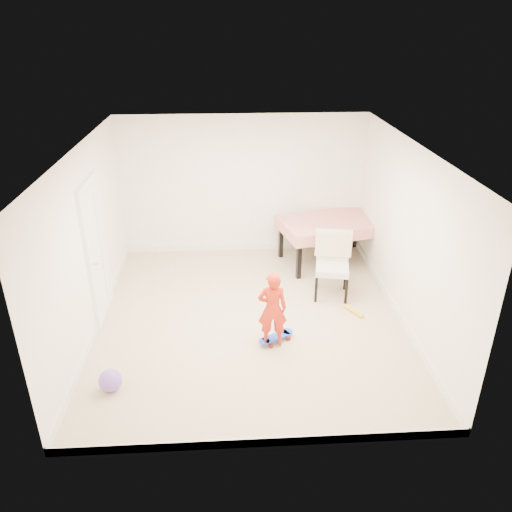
{
  "coord_description": "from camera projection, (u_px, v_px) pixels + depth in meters",
  "views": [
    {
      "loc": [
        -0.3,
        -6.37,
        4.12
      ],
      "look_at": [
        0.1,
        0.2,
        0.95
      ],
      "focal_mm": 35.0,
      "sensor_mm": 36.0,
      "label": 1
    }
  ],
  "objects": [
    {
      "name": "baseboard_front",
      "position": [
        262.0,
        442.0,
        5.27
      ],
      "size": [
        4.5,
        0.02,
        0.12
      ],
      "primitive_type": "cube",
      "color": "white",
      "rests_on": "ground"
    },
    {
      "name": "dining_table",
      "position": [
        329.0,
        241.0,
        9.12
      ],
      "size": [
        1.96,
        1.48,
        0.82
      ],
      "primitive_type": null,
      "rotation": [
        0.0,
        0.0,
        0.24
      ],
      "color": "red",
      "rests_on": "ground"
    },
    {
      "name": "wall_right",
      "position": [
        406.0,
        236.0,
        7.09
      ],
      "size": [
        0.04,
        5.0,
        2.6
      ],
      "primitive_type": "cube",
      "color": "white",
      "rests_on": "ground"
    },
    {
      "name": "ceiling",
      "position": [
        249.0,
        149.0,
        6.41
      ],
      "size": [
        4.5,
        5.0,
        0.04
      ],
      "primitive_type": "cube",
      "color": "silver",
      "rests_on": "wall_back"
    },
    {
      "name": "foam_toy",
      "position": [
        353.0,
        311.0,
        7.67
      ],
      "size": [
        0.25,
        0.38,
        0.06
      ],
      "primitive_type": "cylinder",
      "rotation": [
        1.57,
        0.0,
        0.53
      ],
      "color": "yellow",
      "rests_on": "ground"
    },
    {
      "name": "ground",
      "position": [
        250.0,
        318.0,
        7.53
      ],
      "size": [
        5.0,
        5.0,
        0.0
      ],
      "primitive_type": "plane",
      "color": "#C6AC89",
      "rests_on": "ground"
    },
    {
      "name": "wall_front",
      "position": [
        263.0,
        345.0,
        4.74
      ],
      "size": [
        4.5,
        0.04,
        2.6
      ],
      "primitive_type": "cube",
      "color": "white",
      "rests_on": "ground"
    },
    {
      "name": "wall_left",
      "position": [
        88.0,
        244.0,
        6.84
      ],
      "size": [
        0.04,
        5.0,
        2.6
      ],
      "primitive_type": "cube",
      "color": "white",
      "rests_on": "ground"
    },
    {
      "name": "dining_chair",
      "position": [
        332.0,
        266.0,
        7.93
      ],
      "size": [
        0.69,
        0.75,
        1.06
      ],
      "primitive_type": null,
      "rotation": [
        0.0,
        0.0,
        -0.19
      ],
      "color": "white",
      "rests_on": "ground"
    },
    {
      "name": "baseboard_back",
      "position": [
        244.0,
        247.0,
        9.75
      ],
      "size": [
        4.5,
        0.02,
        0.12
      ],
      "primitive_type": "cube",
      "color": "white",
      "rests_on": "ground"
    },
    {
      "name": "baseboard_right",
      "position": [
        396.0,
        310.0,
        7.63
      ],
      "size": [
        0.02,
        5.0,
        0.12
      ],
      "primitive_type": "cube",
      "color": "white",
      "rests_on": "ground"
    },
    {
      "name": "door",
      "position": [
        96.0,
        253.0,
        7.23
      ],
      "size": [
        0.11,
        0.94,
        2.11
      ],
      "primitive_type": "cube",
      "color": "white",
      "rests_on": "ground"
    },
    {
      "name": "balloon",
      "position": [
        110.0,
        381.0,
        6.03
      ],
      "size": [
        0.28,
        0.28,
        0.28
      ],
      "primitive_type": "sphere",
      "color": "#7D53C9",
      "rests_on": "ground"
    },
    {
      "name": "wall_back",
      "position": [
        243.0,
        186.0,
        9.2
      ],
      "size": [
        4.5,
        0.04,
        2.6
      ],
      "primitive_type": "cube",
      "color": "white",
      "rests_on": "ground"
    },
    {
      "name": "child",
      "position": [
        272.0,
        311.0,
        6.7
      ],
      "size": [
        0.4,
        0.27,
        1.09
      ],
      "primitive_type": "imported",
      "rotation": [
        0.0,
        0.0,
        3.12
      ],
      "color": "red",
      "rests_on": "ground"
    },
    {
      "name": "skateboard",
      "position": [
        276.0,
        338.0,
        6.99
      ],
      "size": [
        0.58,
        0.47,
        0.08
      ],
      "primitive_type": null,
      "rotation": [
        0.0,
        0.0,
        0.55
      ],
      "color": "blue",
      "rests_on": "ground"
    },
    {
      "name": "baseboard_left",
      "position": [
        99.0,
        320.0,
        7.38
      ],
      "size": [
        0.02,
        5.0,
        0.12
      ],
      "primitive_type": "cube",
      "color": "white",
      "rests_on": "ground"
    }
  ]
}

